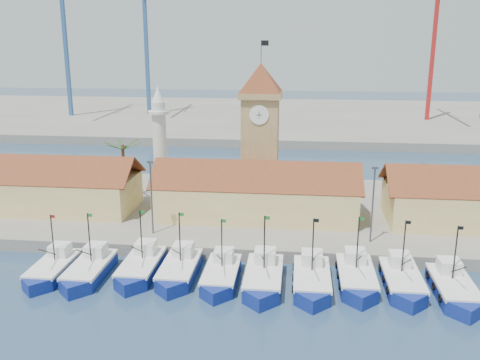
# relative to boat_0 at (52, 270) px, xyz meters

# --- Properties ---
(ground) EXTENTS (400.00, 400.00, 0.00)m
(ground) POSITION_rel_boat_0_xyz_m (20.36, -2.08, -0.73)
(ground) COLOR navy
(ground) RESTS_ON ground
(quay) EXTENTS (140.00, 32.00, 1.50)m
(quay) POSITION_rel_boat_0_xyz_m (20.36, 21.92, 0.02)
(quay) COLOR gray
(quay) RESTS_ON ground
(terminal) EXTENTS (240.00, 80.00, 2.00)m
(terminal) POSITION_rel_boat_0_xyz_m (20.36, 107.92, 0.27)
(terminal) COLOR gray
(terminal) RESTS_ON ground
(boat_0) EXTENTS (3.39, 9.28, 7.02)m
(boat_0) POSITION_rel_boat_0_xyz_m (0.00, 0.00, 0.00)
(boat_0) COLOR navy
(boat_0) RESTS_ON ground
(boat_1) EXTENTS (3.54, 9.69, 7.33)m
(boat_1) POSITION_rel_boat_0_xyz_m (4.04, 0.01, 0.03)
(boat_1) COLOR navy
(boat_1) RESTS_ON ground
(boat_2) EXTENTS (3.59, 9.85, 7.45)m
(boat_2) POSITION_rel_boat_0_xyz_m (9.27, 1.29, 0.04)
(boat_2) COLOR navy
(boat_2) RESTS_ON ground
(boat_3) EXTENTS (3.57, 9.78, 7.40)m
(boat_3) POSITION_rel_boat_0_xyz_m (13.51, 1.11, 0.04)
(boat_3) COLOR navy
(boat_3) RESTS_ON ground
(boat_4) EXTENTS (3.43, 9.39, 7.10)m
(boat_4) POSITION_rel_boat_0_xyz_m (18.10, 0.39, 0.01)
(boat_4) COLOR navy
(boat_4) RESTS_ON ground
(boat_5) EXTENTS (3.74, 10.24, 7.75)m
(boat_5) POSITION_rel_boat_0_xyz_m (22.52, 0.03, 0.08)
(boat_5) COLOR navy
(boat_5) RESTS_ON ground
(boat_6) EXTENTS (3.68, 10.07, 7.62)m
(boat_6) POSITION_rel_boat_0_xyz_m (27.43, 0.15, 0.06)
(boat_6) COLOR navy
(boat_6) RESTS_ON ground
(boat_7) EXTENTS (3.66, 10.02, 7.58)m
(boat_7) POSITION_rel_boat_0_xyz_m (31.99, 1.26, 0.06)
(boat_7) COLOR navy
(boat_7) RESTS_ON ground
(boat_8) EXTENTS (3.61, 9.89, 7.48)m
(boat_8) POSITION_rel_boat_0_xyz_m (36.53, 0.95, 0.05)
(boat_8) COLOR navy
(boat_8) RESTS_ON ground
(boat_9) EXTENTS (3.63, 9.95, 7.53)m
(boat_9) POSITION_rel_boat_0_xyz_m (41.22, -0.24, 0.05)
(boat_9) COLOR navy
(boat_9) RESTS_ON ground
(hall_left) EXTENTS (31.20, 10.13, 7.61)m
(hall_left) POSITION_rel_boat_0_xyz_m (-11.64, 17.92, 3.26)
(hall_left) COLOR #E9DB80
(hall_left) RESTS_ON quay
(hall_center) EXTENTS (27.04, 10.13, 7.61)m
(hall_center) POSITION_rel_boat_0_xyz_m (20.36, 17.92, 3.26)
(hall_center) COLOR #E9DB80
(hall_center) RESTS_ON quay
(clock_tower) EXTENTS (5.80, 5.80, 22.70)m
(clock_tower) POSITION_rel_boat_0_xyz_m (20.36, 23.91, 11.23)
(clock_tower) COLOR tan
(clock_tower) RESTS_ON quay
(minaret) EXTENTS (3.00, 3.00, 16.30)m
(minaret) POSITION_rel_boat_0_xyz_m (5.36, 25.92, 9.00)
(minaret) COLOR silver
(minaret) RESTS_ON quay
(palm_tree) EXTENTS (5.60, 5.03, 8.39)m
(palm_tree) POSITION_rel_boat_0_xyz_m (0.36, 23.92, 5.52)
(palm_tree) COLOR brown
(palm_tree) RESTS_ON quay
(lamp_posts) EXTENTS (80.70, 0.25, 9.03)m
(lamp_posts) POSITION_rel_boat_0_xyz_m (20.86, 9.92, 5.75)
(lamp_posts) COLOR #3F3F44
(lamp_posts) RESTS_ON quay
(crane_blue_far) EXTENTS (1.00, 35.15, 49.55)m
(crane_blue_far) POSITION_rel_boat_0_xyz_m (-40.62, 98.36, 28.94)
(crane_blue_far) COLOR #2E588E
(crane_blue_far) RESTS_ON terminal
(crane_blue_near) EXTENTS (1.00, 29.99, 41.84)m
(crane_blue_near) POSITION_rel_boat_0_xyz_m (-18.87, 104.88, 24.28)
(crane_blue_near) COLOR #2E588E
(crane_blue_near) RESTS_ON terminal
(crane_red_right) EXTENTS (1.00, 33.95, 41.96)m
(crane_red_right) POSITION_rel_boat_0_xyz_m (61.14, 101.32, 24.67)
(crane_red_right) COLOR red
(crane_red_right) RESTS_ON terminal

